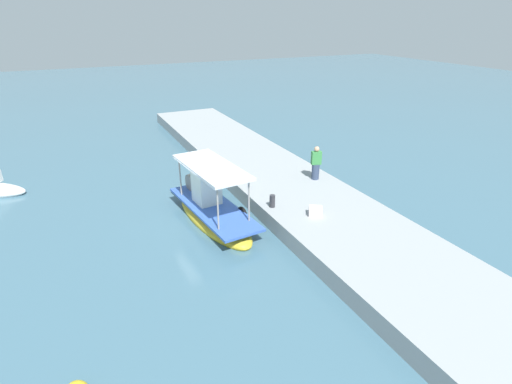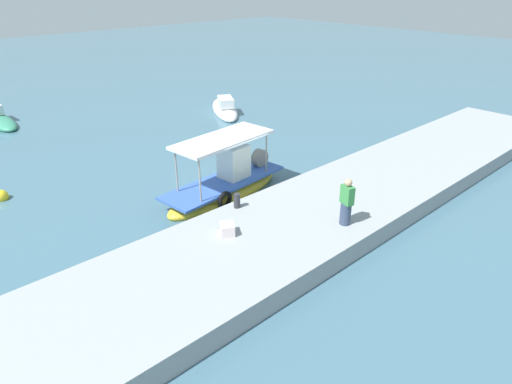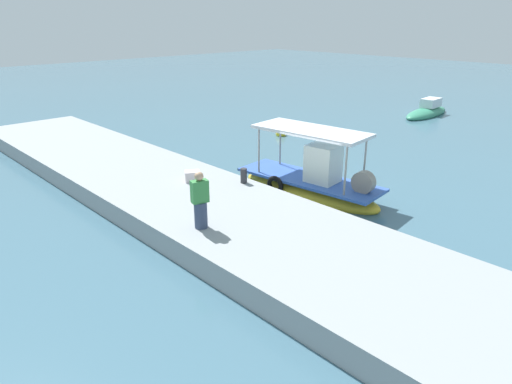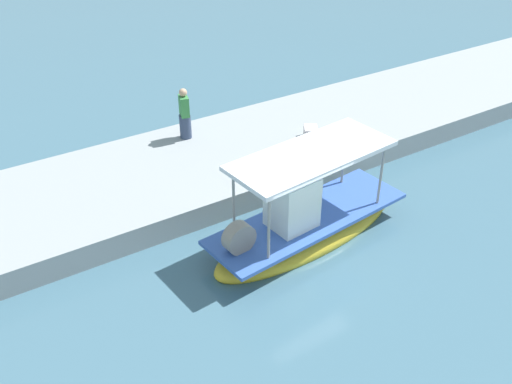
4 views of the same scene
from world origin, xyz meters
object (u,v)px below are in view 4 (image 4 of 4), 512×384
Objects in this scene: main_fishing_boat at (305,224)px; cargo_crate at (311,133)px; mooring_bollard at (296,158)px; fisherman_near_bollard at (185,116)px.

main_fishing_boat reaches higher than cargo_crate.
main_fishing_boat is 2.65m from mooring_bollard.
main_fishing_boat reaches higher than fisherman_near_bollard.
cargo_crate is (-2.77, -3.48, 0.44)m from main_fishing_boat.
main_fishing_boat is at bearing 96.34° from fisherman_near_bollard.
mooring_bollard is at bearing -120.17° from main_fishing_boat.
fisherman_near_bollard is (0.63, -5.68, 1.02)m from main_fishing_boat.
fisherman_near_bollard is at bearing -60.49° from mooring_bollard.
main_fishing_boat is 11.23× the size of mooring_bollard.
cargo_crate is (-1.46, -1.23, -0.08)m from mooring_bollard.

